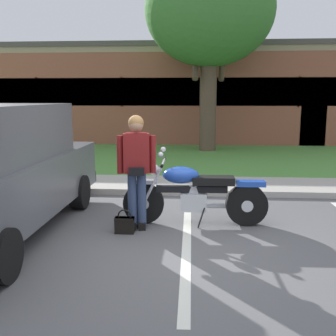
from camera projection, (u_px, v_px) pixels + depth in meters
ground_plane at (169, 245)px, 5.41m from camera, size 140.00×140.00×0.00m
curb_strip at (179, 192)px, 8.15m from camera, size 60.00×0.20×0.12m
concrete_walk at (181, 184)px, 8.99m from camera, size 60.00×1.50×0.08m
grass_lawn at (186, 157)px, 13.07m from camera, size 60.00×6.81×0.06m
stall_stripe_1 at (187, 240)px, 5.59m from camera, size 0.19×4.40×0.01m
motorcycle at (201, 194)px, 6.22m from camera, size 2.24×0.82×1.18m
rider_person at (137, 164)px, 5.92m from camera, size 0.57×0.33×1.70m
handbag at (125, 224)px, 5.84m from camera, size 0.28×0.13×0.36m
shade_tree at (210, 12)px, 13.73m from camera, size 4.45×4.45×6.78m
hedge_left at (88, 128)px, 16.97m from camera, size 3.34×0.90×1.24m
hedge_center_left at (180, 129)px, 16.69m from camera, size 3.37×0.90×1.24m
hedge_center_right at (274, 130)px, 16.40m from camera, size 3.35×0.90×1.24m
brick_building at (206, 95)px, 21.25m from camera, size 20.68×11.19×4.14m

